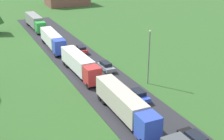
% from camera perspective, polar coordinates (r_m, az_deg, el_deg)
% --- Properties ---
extents(road, '(10.00, 140.00, 0.06)m').
position_cam_1_polar(road, '(40.52, 7.21, -10.10)').
color(road, '#2B2B30').
rests_on(road, ground).
extents(truck_second, '(2.64, 14.13, 3.57)m').
position_cam_1_polar(truck_second, '(40.75, 2.39, -6.30)').
color(truck_second, blue).
rests_on(truck_second, road).
extents(truck_third, '(2.71, 13.56, 3.52)m').
position_cam_1_polar(truck_third, '(54.80, -6.00, 1.19)').
color(truck_third, red).
rests_on(truck_third, road).
extents(truck_fourth, '(2.80, 13.69, 3.49)m').
position_cam_1_polar(truck_fourth, '(70.25, -10.95, 5.57)').
color(truck_fourth, blue).
rests_on(truck_fourth, road).
extents(truck_fifth, '(2.74, 13.69, 3.75)m').
position_cam_1_polar(truck_fifth, '(88.46, -14.06, 8.72)').
color(truck_fifth, green).
rests_on(truck_fifth, road).
extents(car_second, '(1.89, 4.35, 1.42)m').
position_cam_1_polar(car_second, '(37.47, 15.12, -12.26)').
color(car_second, black).
rests_on(car_second, road).
extents(car_third, '(1.84, 4.02, 1.53)m').
position_cam_1_polar(car_third, '(46.06, 4.99, -4.66)').
color(car_third, blue).
rests_on(car_third, road).
extents(car_fourth, '(1.81, 4.25, 1.60)m').
position_cam_1_polar(car_fourth, '(56.65, -1.11, 0.68)').
color(car_fourth, '#8C939E').
rests_on(car_fourth, road).
extents(car_fifth, '(1.79, 4.22, 1.53)m').
position_cam_1_polar(car_fifth, '(66.75, -5.77, 3.88)').
color(car_fifth, red).
rests_on(car_fifth, road).
extents(lamppost_second, '(0.36, 0.36, 9.22)m').
position_cam_1_polar(lamppost_second, '(50.22, 6.88, 2.81)').
color(lamppost_second, slate).
rests_on(lamppost_second, ground).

